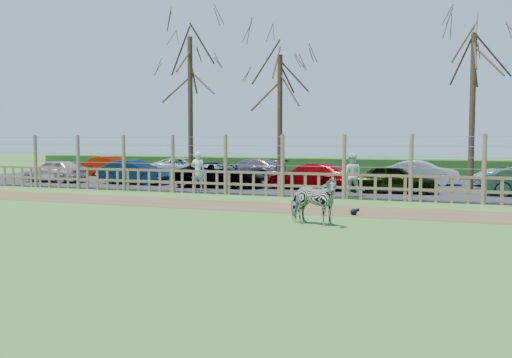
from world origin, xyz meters
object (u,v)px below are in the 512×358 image
(tree_mid, at_px, (280,88))
(tree_right, at_px, (473,74))
(car_4, at_px, (395,179))
(car_11, at_px, (422,173))
(visitor_a, at_px, (198,171))
(car_7, at_px, (111,166))
(car_2, at_px, (220,175))
(crow, at_px, (354,212))
(car_1, at_px, (135,172))
(car_8, at_px, (186,168))
(car_3, at_px, (309,176))
(zebra, at_px, (313,201))
(car_0, at_px, (54,171))
(visitor_b, at_px, (351,175))
(car_9, at_px, (250,169))
(tree_left, at_px, (190,74))

(tree_mid, xyz_separation_m, tree_right, (9.00, 0.50, 0.37))
(car_4, relative_size, car_11, 0.97)
(visitor_a, bearing_deg, car_7, -44.79)
(tree_mid, xyz_separation_m, car_2, (-2.05, -2.70, -4.23))
(visitor_a, height_order, crow, visitor_a)
(car_1, distance_m, car_8, 5.00)
(car_3, xyz_separation_m, car_7, (-14.10, 4.70, 0.00))
(tree_right, bearing_deg, visitor_a, -154.96)
(car_2, bearing_deg, zebra, -148.19)
(car_0, height_order, car_11, same)
(car_1, xyz_separation_m, car_8, (0.23, 5.00, 0.00))
(visitor_b, bearing_deg, crow, 93.82)
(zebra, bearing_deg, car_11, 7.23)
(tree_right, relative_size, crow, 26.24)
(car_11, bearing_deg, car_1, 108.89)
(crow, relative_size, car_0, 0.08)
(tree_right, bearing_deg, car_3, -158.71)
(car_1, bearing_deg, car_9, -40.09)
(car_2, bearing_deg, car_4, -94.37)
(tree_right, relative_size, car_4, 2.09)
(tree_left, height_order, crow, tree_left)
(visitor_b, xyz_separation_m, car_8, (-11.29, 7.16, -0.26))
(tree_left, distance_m, visitor_b, 10.91)
(car_1, relative_size, car_2, 0.84)
(car_0, bearing_deg, tree_right, 99.49)
(car_1, distance_m, car_2, 4.85)
(tree_mid, relative_size, car_8, 1.58)
(zebra, xyz_separation_m, car_3, (-3.02, 10.21, -0.02))
(crow, distance_m, car_3, 8.70)
(car_1, relative_size, car_3, 0.88)
(car_2, distance_m, car_9, 5.14)
(tree_left, relative_size, visitor_a, 4.57)
(tree_mid, distance_m, car_2, 5.42)
(car_2, xyz_separation_m, car_4, (8.08, 0.09, 0.00))
(car_11, bearing_deg, visitor_b, 162.63)
(tree_left, xyz_separation_m, tree_right, (13.50, 1.50, -0.37))
(visitor_b, relative_size, car_9, 0.42)
(car_3, height_order, car_8, same)
(visitor_a, height_order, visitor_b, same)
(crow, height_order, car_1, car_1)
(visitor_a, bearing_deg, car_2, -101.87)
(tree_right, bearing_deg, car_0, -170.69)
(tree_left, xyz_separation_m, car_8, (-2.17, 3.47, -4.98))
(zebra, bearing_deg, car_3, 29.46)
(tree_mid, relative_size, zebra, 4.38)
(tree_mid, bearing_deg, zebra, -67.29)
(tree_left, distance_m, car_7, 9.62)
(tree_right, xyz_separation_m, car_0, (-20.65, -3.38, -4.60))
(tree_mid, xyz_separation_m, car_0, (-11.65, -2.88, -4.23))
(zebra, relative_size, car_3, 0.38)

